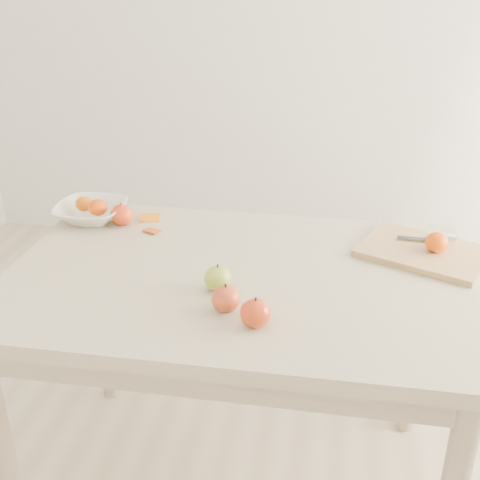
# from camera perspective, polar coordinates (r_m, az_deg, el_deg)

# --- Properties ---
(table) EXTENTS (1.20, 0.80, 0.75)m
(table) POSITION_cam_1_polar(r_m,az_deg,el_deg) (1.62, -0.29, -6.16)
(table) COLOR beige
(table) RESTS_ON ground
(cutting_board) EXTENTS (0.39, 0.35, 0.02)m
(cutting_board) POSITION_cam_1_polar(r_m,az_deg,el_deg) (1.73, 16.97, -1.07)
(cutting_board) COLOR tan
(cutting_board) RESTS_ON table
(board_tangerine) EXTENTS (0.06, 0.06, 0.05)m
(board_tangerine) POSITION_cam_1_polar(r_m,az_deg,el_deg) (1.71, 18.15, -0.19)
(board_tangerine) COLOR #D65807
(board_tangerine) RESTS_ON cutting_board
(fruit_bowl) EXTENTS (0.21, 0.21, 0.05)m
(fruit_bowl) POSITION_cam_1_polar(r_m,az_deg,el_deg) (1.92, -13.94, 2.60)
(fruit_bowl) COLOR white
(fruit_bowl) RESTS_ON table
(bowl_tangerine_near) EXTENTS (0.05, 0.05, 0.05)m
(bowl_tangerine_near) POSITION_cam_1_polar(r_m,az_deg,el_deg) (1.93, -14.58, 3.35)
(bowl_tangerine_near) COLOR #C75707
(bowl_tangerine_near) RESTS_ON fruit_bowl
(bowl_tangerine_far) EXTENTS (0.06, 0.06, 0.05)m
(bowl_tangerine_far) POSITION_cam_1_polar(r_m,az_deg,el_deg) (1.89, -13.35, 3.04)
(bowl_tangerine_far) COLOR #E45608
(bowl_tangerine_far) RESTS_ON fruit_bowl
(orange_peel_a) EXTENTS (0.07, 0.06, 0.01)m
(orange_peel_a) POSITION_cam_1_polar(r_m,az_deg,el_deg) (1.90, -8.53, 1.98)
(orange_peel_a) COLOR orange
(orange_peel_a) RESTS_ON table
(orange_peel_b) EXTENTS (0.05, 0.05, 0.01)m
(orange_peel_b) POSITION_cam_1_polar(r_m,az_deg,el_deg) (1.81, -8.37, 0.82)
(orange_peel_b) COLOR #D8490F
(orange_peel_b) RESTS_ON table
(paring_knife) EXTENTS (0.17, 0.05, 0.01)m
(paring_knife) POSITION_cam_1_polar(r_m,az_deg,el_deg) (1.79, 18.27, 0.29)
(paring_knife) COLOR white
(paring_knife) RESTS_ON cutting_board
(apple_green) EXTENTS (0.07, 0.07, 0.06)m
(apple_green) POSITION_cam_1_polar(r_m,az_deg,el_deg) (1.48, -2.11, -3.67)
(apple_green) COLOR olive
(apple_green) RESTS_ON table
(apple_red_c) EXTENTS (0.07, 0.07, 0.06)m
(apple_red_c) POSITION_cam_1_polar(r_m,az_deg,el_deg) (1.39, -1.35, -5.58)
(apple_red_c) COLOR #9E0A0C
(apple_red_c) RESTS_ON table
(apple_red_e) EXTENTS (0.07, 0.07, 0.06)m
(apple_red_e) POSITION_cam_1_polar(r_m,az_deg,el_deg) (1.34, 1.49, -6.93)
(apple_red_e) COLOR #930D04
(apple_red_e) RESTS_ON table
(apple_red_a) EXTENTS (0.07, 0.07, 0.06)m
(apple_red_a) POSITION_cam_1_polar(r_m,az_deg,el_deg) (1.86, -11.14, 2.36)
(apple_red_a) COLOR #A6090F
(apple_red_a) RESTS_ON table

